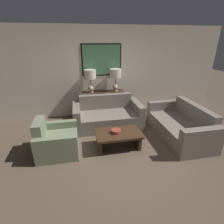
{
  "coord_description": "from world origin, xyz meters",
  "views": [
    {
      "loc": [
        -0.75,
        -2.79,
        2.29
      ],
      "look_at": [
        0.01,
        1.01,
        0.65
      ],
      "focal_mm": 28.0,
      "sensor_mm": 36.0,
      "label": 1
    }
  ],
  "objects_px": {
    "console_table": "(104,104)",
    "table_lamp_right": "(115,76)",
    "coffee_table": "(118,137)",
    "decorative_bowl": "(116,131)",
    "armchair_near_back_wall": "(56,141)",
    "couch_by_back_wall": "(107,116)",
    "couch_by_side": "(180,126)",
    "table_lamp_left": "(90,77)"
  },
  "relations": [
    {
      "from": "table_lamp_right",
      "to": "couch_by_back_wall",
      "type": "bearing_deg",
      "value": -118.39
    },
    {
      "from": "couch_by_side",
      "to": "decorative_bowl",
      "type": "relative_size",
      "value": 8.49
    },
    {
      "from": "couch_by_side",
      "to": "coffee_table",
      "type": "height_order",
      "value": "couch_by_side"
    },
    {
      "from": "table_lamp_left",
      "to": "table_lamp_right",
      "type": "relative_size",
      "value": 1.0
    },
    {
      "from": "table_lamp_right",
      "to": "coffee_table",
      "type": "bearing_deg",
      "value": -100.2
    },
    {
      "from": "couch_by_back_wall",
      "to": "armchair_near_back_wall",
      "type": "xyz_separation_m",
      "value": [
        -1.29,
        -1.03,
        -0.01
      ]
    },
    {
      "from": "table_lamp_right",
      "to": "armchair_near_back_wall",
      "type": "height_order",
      "value": "table_lamp_right"
    },
    {
      "from": "console_table",
      "to": "coffee_table",
      "type": "height_order",
      "value": "console_table"
    },
    {
      "from": "couch_by_back_wall",
      "to": "coffee_table",
      "type": "relative_size",
      "value": 1.85
    },
    {
      "from": "table_lamp_left",
      "to": "couch_by_side",
      "type": "bearing_deg",
      "value": -38.5
    },
    {
      "from": "couch_by_back_wall",
      "to": "coffee_table",
      "type": "xyz_separation_m",
      "value": [
        0.05,
        -1.12,
        -0.01
      ]
    },
    {
      "from": "couch_by_side",
      "to": "armchair_near_back_wall",
      "type": "relative_size",
      "value": 2.14
    },
    {
      "from": "couch_by_back_wall",
      "to": "decorative_bowl",
      "type": "distance_m",
      "value": 1.12
    },
    {
      "from": "couch_by_back_wall",
      "to": "armchair_near_back_wall",
      "type": "relative_size",
      "value": 2.14
    },
    {
      "from": "table_lamp_left",
      "to": "couch_by_side",
      "type": "height_order",
      "value": "table_lamp_left"
    },
    {
      "from": "console_table",
      "to": "couch_by_side",
      "type": "relative_size",
      "value": 0.68
    },
    {
      "from": "table_lamp_right",
      "to": "couch_by_side",
      "type": "height_order",
      "value": "table_lamp_right"
    },
    {
      "from": "coffee_table",
      "to": "armchair_near_back_wall",
      "type": "height_order",
      "value": "armchair_near_back_wall"
    },
    {
      "from": "table_lamp_left",
      "to": "couch_by_side",
      "type": "xyz_separation_m",
      "value": [
        2.05,
        -1.63,
        -0.98
      ]
    },
    {
      "from": "console_table",
      "to": "armchair_near_back_wall",
      "type": "bearing_deg",
      "value": -127.01
    },
    {
      "from": "coffee_table",
      "to": "console_table",
      "type": "bearing_deg",
      "value": 91.51
    },
    {
      "from": "coffee_table",
      "to": "decorative_bowl",
      "type": "bearing_deg",
      "value": 167.49
    },
    {
      "from": "couch_by_side",
      "to": "console_table",
      "type": "bearing_deg",
      "value": 135.79
    },
    {
      "from": "armchair_near_back_wall",
      "to": "decorative_bowl",
      "type": "bearing_deg",
      "value": -3.65
    },
    {
      "from": "table_lamp_left",
      "to": "table_lamp_right",
      "type": "xyz_separation_m",
      "value": [
        0.75,
        0.0,
        0.0
      ]
    },
    {
      "from": "couch_by_side",
      "to": "armchair_near_back_wall",
      "type": "xyz_separation_m",
      "value": [
        -2.97,
        -0.09,
        -0.01
      ]
    },
    {
      "from": "coffee_table",
      "to": "armchair_near_back_wall",
      "type": "bearing_deg",
      "value": 176.02
    },
    {
      "from": "coffee_table",
      "to": "decorative_bowl",
      "type": "height_order",
      "value": "decorative_bowl"
    },
    {
      "from": "console_table",
      "to": "table_lamp_right",
      "type": "distance_m",
      "value": 0.94
    },
    {
      "from": "decorative_bowl",
      "to": "couch_by_side",
      "type": "bearing_deg",
      "value": 5.75
    },
    {
      "from": "console_table",
      "to": "table_lamp_left",
      "type": "height_order",
      "value": "table_lamp_left"
    },
    {
      "from": "console_table",
      "to": "coffee_table",
      "type": "relative_size",
      "value": 1.26
    },
    {
      "from": "table_lamp_right",
      "to": "decorative_bowl",
      "type": "distance_m",
      "value": 2.03
    },
    {
      "from": "table_lamp_left",
      "to": "couch_by_back_wall",
      "type": "bearing_deg",
      "value": -61.61
    },
    {
      "from": "console_table",
      "to": "couch_by_side",
      "type": "height_order",
      "value": "couch_by_side"
    },
    {
      "from": "table_lamp_right",
      "to": "coffee_table",
      "type": "xyz_separation_m",
      "value": [
        -0.33,
        -1.81,
        -0.99
      ]
    },
    {
      "from": "coffee_table",
      "to": "armchair_near_back_wall",
      "type": "relative_size",
      "value": 1.16
    },
    {
      "from": "couch_by_back_wall",
      "to": "armchair_near_back_wall",
      "type": "distance_m",
      "value": 1.65
    },
    {
      "from": "couch_by_back_wall",
      "to": "decorative_bowl",
      "type": "height_order",
      "value": "couch_by_back_wall"
    },
    {
      "from": "couch_by_side",
      "to": "armchair_near_back_wall",
      "type": "distance_m",
      "value": 2.97
    },
    {
      "from": "table_lamp_left",
      "to": "couch_by_side",
      "type": "distance_m",
      "value": 2.8
    },
    {
      "from": "table_lamp_right",
      "to": "armchair_near_back_wall",
      "type": "bearing_deg",
      "value": -134.17
    }
  ]
}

